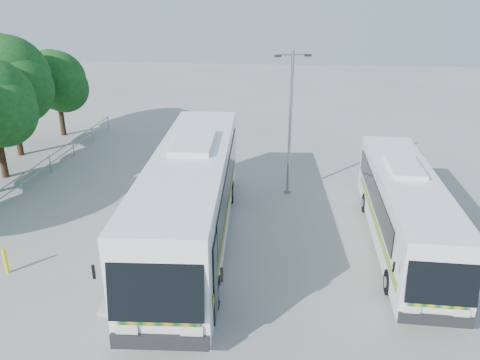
# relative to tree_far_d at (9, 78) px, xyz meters

# --- Properties ---
(ground) EXTENTS (100.00, 100.00, 0.00)m
(ground) POSITION_rel_tree_far_d_xyz_m (13.31, -8.80, -4.82)
(ground) COLOR #9D9D98
(ground) RESTS_ON ground
(kerb_divider) EXTENTS (0.40, 16.00, 0.15)m
(kerb_divider) POSITION_rel_tree_far_d_xyz_m (11.01, -6.80, -4.74)
(kerb_divider) COLOR #B2B2AD
(kerb_divider) RESTS_ON ground
(railing) EXTENTS (0.06, 22.00, 1.00)m
(railing) POSITION_rel_tree_far_d_xyz_m (3.31, -4.80, -4.08)
(railing) COLOR gray
(railing) RESTS_ON ground
(tree_far_d) EXTENTS (5.62, 5.30, 7.33)m
(tree_far_d) POSITION_rel_tree_far_d_xyz_m (0.00, 0.00, 0.00)
(tree_far_d) COLOR #382314
(tree_far_d) RESTS_ON ground
(tree_far_e) EXTENTS (4.54, 4.28, 5.92)m
(tree_far_e) POSITION_rel_tree_far_d_xyz_m (0.68, 4.50, -0.93)
(tree_far_e) COLOR #382314
(tree_far_e) RESTS_ON ground
(coach_main) EXTENTS (3.64, 13.86, 3.81)m
(coach_main) POSITION_rel_tree_far_d_xyz_m (12.90, -9.68, -2.73)
(coach_main) COLOR white
(coach_main) RESTS_ON ground
(coach_adjacent) EXTENTS (2.46, 10.87, 3.00)m
(coach_adjacent) POSITION_rel_tree_far_d_xyz_m (21.30, -9.16, -3.17)
(coach_adjacent) COLOR white
(coach_adjacent) RESTS_ON ground
(lamppost) EXTENTS (1.71, 0.59, 7.08)m
(lamppost) POSITION_rel_tree_far_d_xyz_m (16.71, -4.29, -0.91)
(lamppost) COLOR gray
(lamppost) RESTS_ON ground
(bollard) EXTENTS (0.17, 0.17, 0.99)m
(bollard) POSITION_rel_tree_far_d_xyz_m (6.61, -12.74, -4.32)
(bollard) COLOR yellow
(bollard) RESTS_ON ground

